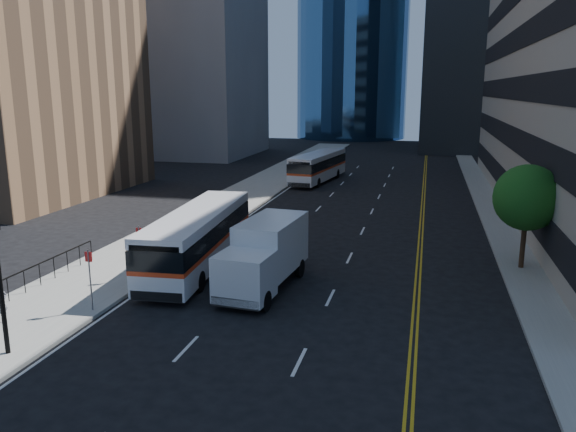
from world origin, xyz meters
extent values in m
plane|color=black|center=(0.00, 0.00, 0.00)|extent=(160.00, 160.00, 0.00)
cube|color=gray|center=(-10.50, 25.00, 0.07)|extent=(5.00, 90.00, 0.15)
cube|color=gray|center=(9.00, 25.00, 0.07)|extent=(2.00, 90.00, 0.15)
cube|color=gray|center=(-28.00, 52.00, 17.50)|extent=(18.00, 18.00, 35.00)
cylinder|color=#332114|center=(9.00, 8.00, 1.25)|extent=(0.24, 0.24, 2.20)
sphere|color=#144714|center=(9.00, 8.00, 3.65)|extent=(3.20, 3.20, 3.20)
cylinder|color=black|center=(-9.00, -6.00, 2.25)|extent=(0.16, 0.16, 4.20)
cube|color=white|center=(-6.60, 4.62, 0.84)|extent=(3.31, 11.32, 1.02)
cube|color=red|center=(-6.60, 4.62, 1.44)|extent=(3.33, 11.35, 0.20)
cube|color=black|center=(-6.60, 4.62, 1.95)|extent=(3.33, 11.35, 0.84)
cube|color=white|center=(-6.60, 4.62, 2.65)|extent=(3.31, 11.32, 0.47)
cylinder|color=black|center=(-7.42, 1.20, 0.47)|extent=(0.35, 0.95, 0.93)
cylinder|color=black|center=(-5.24, 1.37, 0.47)|extent=(0.35, 0.95, 0.93)
cylinder|color=black|center=(-7.93, 7.50, 0.47)|extent=(0.35, 0.95, 0.93)
cylinder|color=black|center=(-5.75, 7.68, 0.47)|extent=(0.35, 0.95, 0.93)
cube|color=silver|center=(-5.93, 32.50, 0.80)|extent=(3.73, 10.91, 0.98)
cube|color=#BE3511|center=(-5.93, 32.50, 1.38)|extent=(3.75, 10.93, 0.20)
cube|color=black|center=(-5.93, 32.50, 1.87)|extent=(3.75, 10.93, 0.80)
cube|color=silver|center=(-5.93, 32.50, 2.54)|extent=(3.73, 10.91, 0.45)
cylinder|color=black|center=(-7.39, 29.47, 0.45)|extent=(0.38, 0.92, 0.89)
cylinder|color=black|center=(-5.33, 29.19, 0.45)|extent=(0.38, 0.92, 0.89)
cylinder|color=black|center=(-6.58, 35.47, 0.45)|extent=(0.38, 0.92, 0.89)
cylinder|color=black|center=(-4.52, 35.19, 0.45)|extent=(0.38, 0.92, 0.89)
cube|color=silver|center=(-2.74, 0.14, 1.31)|extent=(2.33, 2.17, 1.89)
cube|color=black|center=(-2.81, -0.71, 1.67)|extent=(1.96, 0.24, 0.99)
cube|color=silver|center=(-2.45, 3.28, 1.85)|extent=(2.54, 4.50, 2.34)
cube|color=black|center=(-2.54, 2.29, 0.50)|extent=(2.09, 6.06, 0.23)
cylinder|color=black|center=(-3.71, 0.04, 0.43)|extent=(0.33, 0.88, 0.86)
cylinder|color=black|center=(-1.80, -0.13, 0.43)|extent=(0.33, 0.88, 0.86)
cylinder|color=black|center=(-3.30, 4.53, 0.43)|extent=(0.33, 0.88, 0.86)
cylinder|color=black|center=(-1.39, 4.35, 0.43)|extent=(0.33, 0.88, 0.86)
imported|color=slate|center=(-10.97, -3.97, 0.95)|extent=(0.58, 0.69, 1.59)
camera|label=1|loc=(4.21, -20.46, 8.71)|focal=35.00mm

